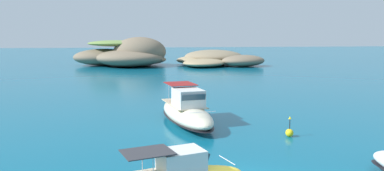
{
  "coord_description": "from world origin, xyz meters",
  "views": [
    {
      "loc": [
        -5.18,
        -16.81,
        7.14
      ],
      "look_at": [
        -0.42,
        14.33,
        2.86
      ],
      "focal_mm": 34.94,
      "sensor_mm": 36.0,
      "label": 1
    }
  ],
  "objects_px": {
    "islet_large": "(127,56)",
    "islet_small": "(215,59)",
    "motorboat_cream": "(187,112)",
    "channel_buoy": "(289,132)"
  },
  "relations": [
    {
      "from": "channel_buoy",
      "to": "motorboat_cream",
      "type": "bearing_deg",
      "value": 143.49
    },
    {
      "from": "islet_small",
      "to": "motorboat_cream",
      "type": "relative_size",
      "value": 2.19
    },
    {
      "from": "motorboat_cream",
      "to": "islet_large",
      "type": "bearing_deg",
      "value": 95.63
    },
    {
      "from": "islet_small",
      "to": "channel_buoy",
      "type": "bearing_deg",
      "value": -97.38
    },
    {
      "from": "islet_large",
      "to": "islet_small",
      "type": "distance_m",
      "value": 20.75
    },
    {
      "from": "motorboat_cream",
      "to": "channel_buoy",
      "type": "xyz_separation_m",
      "value": [
        6.66,
        -4.93,
        -0.64
      ]
    },
    {
      "from": "islet_large",
      "to": "motorboat_cream",
      "type": "bearing_deg",
      "value": -84.37
    },
    {
      "from": "motorboat_cream",
      "to": "islet_small",
      "type": "bearing_deg",
      "value": 75.77
    },
    {
      "from": "islet_small",
      "to": "channel_buoy",
      "type": "xyz_separation_m",
      "value": [
        -8.25,
        -63.71,
        -1.08
      ]
    },
    {
      "from": "islet_large",
      "to": "channel_buoy",
      "type": "bearing_deg",
      "value": -78.96
    }
  ]
}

